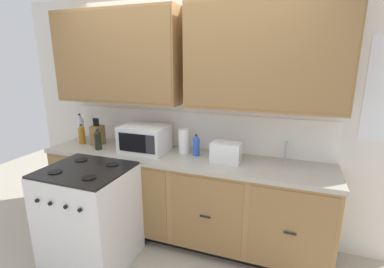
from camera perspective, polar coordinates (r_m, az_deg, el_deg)
ground_plane at (r=3.08m, az=-4.48°, el=-22.91°), size 8.00×8.00×0.00m
wall_unit at (r=2.90m, az=-0.94°, el=10.81°), size 4.15×0.40×2.56m
counter_run at (r=3.05m, az=-2.23°, el=-12.56°), size 2.98×0.64×0.93m
stove_range at (r=2.90m, az=-20.08°, el=-15.27°), size 0.76×0.68×0.95m
microwave at (r=3.01m, az=-9.61°, el=-0.92°), size 0.48×0.37×0.28m
toaster at (r=2.70m, az=6.94°, el=-3.67°), size 0.28×0.18×0.19m
knife_block at (r=3.40m, az=-18.64°, el=-0.15°), size 0.11×0.14×0.31m
sink_faucet at (r=2.84m, az=18.51°, el=-3.31°), size 0.02×0.02×0.20m
paper_towel_roll at (r=2.92m, az=-1.67°, el=-1.42°), size 0.12×0.12×0.26m
bottle_clear at (r=3.67m, az=-21.72°, el=1.32°), size 0.08×0.08×0.32m
bottle_violet at (r=3.26m, az=-14.34°, el=-0.41°), size 0.07×0.07×0.24m
bottle_amber at (r=3.49m, az=-21.52°, el=-0.04°), size 0.07×0.07×0.23m
bottle_dark at (r=3.21m, az=-18.62°, el=-1.08°), size 0.07×0.07×0.23m
bottle_blue at (r=2.85m, az=0.86°, el=-2.30°), size 0.07×0.07×0.22m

